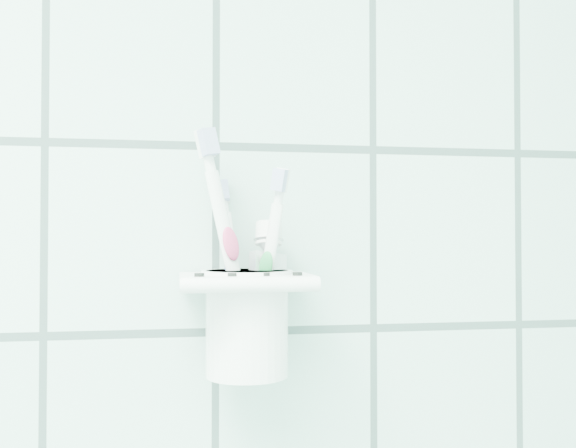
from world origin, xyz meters
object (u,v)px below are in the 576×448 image
at_px(toothbrush_pink, 254,244).
at_px(toothbrush_blue, 244,267).
at_px(holder_bracket, 245,283).
at_px(cup, 247,318).
at_px(toothbrush_orange, 253,264).
at_px(toothpaste_tube, 266,282).

distance_m(toothbrush_pink, toothbrush_blue, 0.03).
relative_size(holder_bracket, toothbrush_pink, 0.53).
height_order(cup, toothbrush_pink, toothbrush_pink).
distance_m(cup, toothbrush_pink, 0.07).
relative_size(cup, toothbrush_blue, 0.54).
relative_size(toothbrush_orange, toothpaste_tube, 1.30).
bearing_deg(toothbrush_orange, cup, -89.88).
bearing_deg(toothbrush_pink, toothbrush_orange, 58.44).
relative_size(holder_bracket, toothbrush_orange, 0.64).
distance_m(toothbrush_blue, toothbrush_orange, 0.03).
bearing_deg(cup, toothbrush_pink, -32.40).
xyz_separation_m(cup, toothbrush_blue, (-0.00, -0.02, 0.05)).
height_order(toothbrush_blue, toothpaste_tube, toothbrush_blue).
xyz_separation_m(toothbrush_pink, toothbrush_orange, (0.00, 0.01, -0.02)).
distance_m(holder_bracket, cup, 0.03).
bearing_deg(toothbrush_pink, holder_bracket, 148.93).
distance_m(holder_bracket, toothbrush_pink, 0.04).
bearing_deg(toothpaste_tube, holder_bracket, 137.33).
height_order(holder_bracket, cup, same).
height_order(cup, toothpaste_tube, toothpaste_tube).
distance_m(toothbrush_blue, toothpaste_tube, 0.03).
bearing_deg(toothbrush_orange, toothbrush_blue, -79.23).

